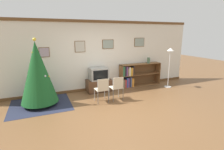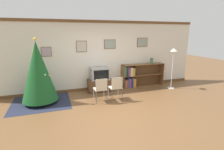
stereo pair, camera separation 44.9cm
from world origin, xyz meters
The scene contains 11 objects.
ground_plane centered at (0.00, 0.00, 0.00)m, with size 24.00×24.00×0.00m, color brown.
wall_back centered at (0.00, 2.17, 1.35)m, with size 8.69×0.11×2.70m.
area_rug centered at (-2.10, 1.31, 0.00)m, with size 1.83×1.65×0.01m.
christmas_tree centered at (-2.10, 1.31, 1.05)m, with size 1.12×1.12×2.09m.
tv_console centered at (0.03, 1.84, 0.24)m, with size 0.94×0.51×0.48m.
television centered at (0.03, 1.84, 0.71)m, with size 0.70×0.50×0.46m.
folding_chair_left centered at (-0.23, 0.72, 0.47)m, with size 0.40×0.40×0.82m.
folding_chair_right centered at (0.29, 0.72, 0.47)m, with size 0.40×0.40×0.82m.
bookshelf centered at (1.60, 1.93, 0.45)m, with size 1.87×0.36×0.96m.
vase centered at (2.31, 1.88, 1.08)m, with size 0.12×0.12×0.25m.
standing_lamp centered at (2.89, 1.23, 1.26)m, with size 0.28×0.28×1.65m.
Camera 1 is at (-2.05, -4.35, 2.22)m, focal length 28.00 mm.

